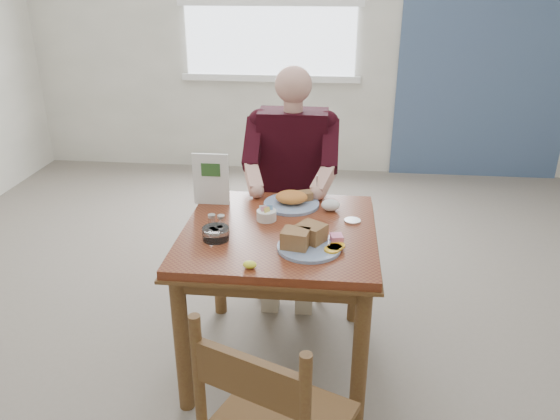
# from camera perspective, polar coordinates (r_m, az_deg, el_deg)

# --- Properties ---
(floor) EXTENTS (6.00, 6.00, 0.00)m
(floor) POSITION_cam_1_polar(r_m,az_deg,el_deg) (2.97, -0.08, -15.14)
(floor) COLOR #70675A
(floor) RESTS_ON ground
(wall_back) EXTENTS (5.50, 0.00, 5.50)m
(wall_back) POSITION_cam_1_polar(r_m,az_deg,el_deg) (5.32, 3.50, 18.67)
(wall_back) COLOR silver
(wall_back) RESTS_ON ground
(accent_panel) EXTENTS (1.60, 0.02, 2.80)m
(accent_panel) POSITION_cam_1_polar(r_m,az_deg,el_deg) (5.47, 21.30, 17.34)
(accent_panel) COLOR #405577
(accent_panel) RESTS_ON ground
(lemon_wedge) EXTENTS (0.06, 0.05, 0.03)m
(lemon_wedge) POSITION_cam_1_polar(r_m,az_deg,el_deg) (2.23, -3.18, -5.72)
(lemon_wedge) COLOR #F0F734
(lemon_wedge) RESTS_ON table
(napkin) EXTENTS (0.10, 0.08, 0.06)m
(napkin) POSITION_cam_1_polar(r_m,az_deg,el_deg) (2.76, 5.30, 0.52)
(napkin) COLOR white
(napkin) RESTS_ON table
(metal_dish) EXTENTS (0.09, 0.09, 0.01)m
(metal_dish) POSITION_cam_1_polar(r_m,az_deg,el_deg) (2.66, 7.57, -1.12)
(metal_dish) COLOR silver
(metal_dish) RESTS_ON table
(window) EXTENTS (1.72, 0.04, 1.42)m
(window) POSITION_cam_1_polar(r_m,az_deg,el_deg) (5.31, -1.08, 20.86)
(window) COLOR white
(window) RESTS_ON wall_back
(table) EXTENTS (0.92, 0.92, 0.75)m
(table) POSITION_cam_1_polar(r_m,az_deg,el_deg) (2.61, -0.09, -4.17)
(table) COLOR brown
(table) RESTS_ON ground
(chair_far) EXTENTS (0.42, 0.42, 0.95)m
(chair_far) POSITION_cam_1_polar(r_m,az_deg,el_deg) (3.40, 1.33, -0.31)
(chair_far) COLOR brown
(chair_far) RESTS_ON ground
(diner) EXTENTS (0.53, 0.56, 1.39)m
(diner) POSITION_cam_1_polar(r_m,az_deg,el_deg) (3.19, 1.25, 4.49)
(diner) COLOR tan
(diner) RESTS_ON chair_far
(near_plate) EXTENTS (0.35, 0.35, 0.09)m
(near_plate) POSITION_cam_1_polar(r_m,az_deg,el_deg) (2.38, 2.90, -3.21)
(near_plate) COLOR white
(near_plate) RESTS_ON table
(far_plate) EXTENTS (0.38, 0.38, 0.08)m
(far_plate) POSITION_cam_1_polar(r_m,az_deg,el_deg) (2.81, 1.31, 1.05)
(far_plate) COLOR white
(far_plate) RESTS_ON table
(caddy) EXTENTS (0.12, 0.12, 0.07)m
(caddy) POSITION_cam_1_polar(r_m,az_deg,el_deg) (2.64, -1.42, -0.53)
(caddy) COLOR white
(caddy) RESTS_ON table
(shakers) EXTENTS (0.08, 0.04, 0.08)m
(shakers) POSITION_cam_1_polar(r_m,az_deg,el_deg) (2.55, -6.64, -1.29)
(shakers) COLOR white
(shakers) RESTS_ON table
(creamer) EXTENTS (0.14, 0.14, 0.06)m
(creamer) POSITION_cam_1_polar(r_m,az_deg,el_deg) (2.47, -6.73, -2.44)
(creamer) COLOR white
(creamer) RESTS_ON table
(menu) EXTENTS (0.18, 0.02, 0.27)m
(menu) POSITION_cam_1_polar(r_m,az_deg,el_deg) (2.81, -7.23, 3.24)
(menu) COLOR white
(menu) RESTS_ON table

